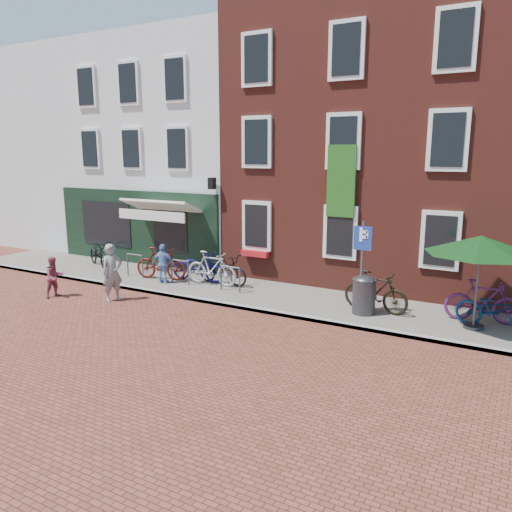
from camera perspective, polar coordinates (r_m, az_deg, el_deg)
The scene contains 19 objects.
ground at distance 15.37m, azimuth -6.91°, elevation -5.22°, with size 80.00×80.00×0.00m, color brown.
sidewalk at distance 16.05m, azimuth -0.86°, elevation -4.21°, with size 24.00×3.00×0.10m, color slate.
building_stucco at distance 23.31m, azimuth -7.13°, elevation 11.78°, with size 8.00×8.00×9.00m, color silver.
building_brick_mid at distance 20.03m, azimuth 9.72°, elevation 13.14°, with size 6.00×8.00×10.00m, color maroon.
filler_left at distance 28.36m, azimuth -19.74°, elevation 11.19°, with size 7.00×8.00×9.00m, color silver.
litter_bin at distance 14.04m, azimuth 12.25°, elevation -4.09°, with size 0.63×0.63×1.16m.
parking_sign at distance 13.83m, azimuth 12.06°, elevation 0.36°, with size 0.50×0.07×2.57m.
parasol at distance 13.39m, azimuth 24.36°, elevation 1.55°, with size 2.68×2.68×2.48m.
woman at distance 15.80m, azimuth -16.11°, elevation -1.82°, with size 0.64×0.42×1.76m, color gray.
boy at distance 16.85m, azimuth -22.06°, elevation -2.23°, with size 0.63×0.49×1.29m, color #983E4E.
cafe_person at distance 17.16m, azimuth -10.56°, elevation -0.87°, with size 0.79×0.33×1.35m, color #6A8CC6.
bicycle_0 at distance 20.30m, azimuth -17.56°, elevation 0.28°, with size 0.68×1.95×1.03m, color black.
bicycle_1 at distance 17.67m, azimuth -10.83°, elevation -0.85°, with size 0.54×1.90×1.14m, color #4C120D.
bicycle_2 at distance 17.26m, azimuth -6.70°, elevation -1.22°, with size 0.68×1.95×1.03m, color #130A62.
bicycle_3 at distance 16.73m, azimuth -5.11°, elevation -1.40°, with size 0.54×1.90×1.14m, color #A0A0A3.
bicycle_4 at distance 16.79m, azimuth -3.84°, elevation -1.52°, with size 0.68×1.95×1.03m, color black.
bicycle_5 at distance 14.29m, azimuth 13.52°, elevation -3.99°, with size 0.54×1.90×1.14m, color black.
bicycle_6 at distance 13.92m, azimuth 25.83°, elevation -5.53°, with size 0.68×1.95×1.03m, color navy.
bicycle_7 at distance 14.31m, azimuth 24.54°, elevation -4.73°, with size 0.54×1.90×1.14m, color #571D55.
Camera 1 is at (8.67, -11.88, 4.49)m, focal length 34.98 mm.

